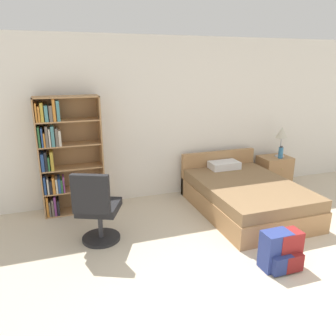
# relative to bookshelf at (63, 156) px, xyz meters

# --- Properties ---
(ground_plane) EXTENTS (14.00, 14.00, 0.00)m
(ground_plane) POSITION_rel_bookshelf_xyz_m (1.93, -2.98, -0.90)
(ground_plane) COLOR beige
(wall_back) EXTENTS (9.00, 0.06, 2.60)m
(wall_back) POSITION_rel_bookshelf_xyz_m (1.93, 0.25, 0.40)
(wall_back) COLOR white
(wall_back) RESTS_ON ground_plane
(bookshelf) EXTENTS (0.90, 0.31, 1.75)m
(bookshelf) POSITION_rel_bookshelf_xyz_m (0.00, 0.00, 0.00)
(bookshelf) COLOR #AD7F51
(bookshelf) RESTS_ON ground_plane
(bed) EXTENTS (1.36, 1.97, 0.73)m
(bed) POSITION_rel_bookshelf_xyz_m (2.59, -0.81, -0.65)
(bed) COLOR #AD7F51
(bed) RESTS_ON ground_plane
(office_chair) EXTENTS (0.65, 0.70, 0.98)m
(office_chair) POSITION_rel_bookshelf_xyz_m (0.33, -1.09, -0.43)
(office_chair) COLOR #232326
(office_chair) RESTS_ON ground_plane
(nightstand) EXTENTS (0.55, 0.44, 0.57)m
(nightstand) POSITION_rel_bookshelf_xyz_m (3.66, -0.08, -0.61)
(nightstand) COLOR #AD7F51
(nightstand) RESTS_ON ground_plane
(table_lamp) EXTENTS (0.21, 0.21, 0.55)m
(table_lamp) POSITION_rel_bookshelf_xyz_m (3.74, -0.10, 0.09)
(table_lamp) COLOR #B2B2B7
(table_lamp) RESTS_ON nightstand
(water_bottle) EXTENTS (0.08, 0.08, 0.22)m
(water_bottle) POSITION_rel_bookshelf_xyz_m (3.69, -0.18, -0.22)
(water_bottle) COLOR teal
(water_bottle) RESTS_ON nightstand
(backpack_blue) EXTENTS (0.31, 0.29, 0.44)m
(backpack_blue) POSITION_rel_bookshelf_xyz_m (2.09, -2.27, -0.69)
(backpack_blue) COLOR navy
(backpack_blue) RESTS_ON ground_plane
(backpack_red) EXTENTS (0.28, 0.27, 0.43)m
(backpack_red) POSITION_rel_bookshelf_xyz_m (2.23, -2.29, -0.69)
(backpack_red) COLOR maroon
(backpack_red) RESTS_ON ground_plane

